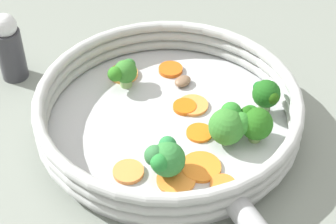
{
  "coord_description": "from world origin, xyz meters",
  "views": [
    {
      "loc": [
        0.37,
        0.33,
        0.48
      ],
      "look_at": [
        0.0,
        0.0,
        0.03
      ],
      "focal_mm": 60.0,
      "sensor_mm": 36.0,
      "label": 1
    }
  ],
  "objects_px": {
    "broccoli_floret_0": "(165,158)",
    "salt_shaker": "(9,47)",
    "carrot_slice_1": "(171,69)",
    "carrot_slice_7": "(124,74)",
    "carrot_slice_3": "(223,185)",
    "carrot_slice_5": "(182,105)",
    "broccoli_floret_1": "(230,124)",
    "mushroom_piece_0": "(183,81)",
    "carrot_slice_4": "(199,133)",
    "broccoli_floret_2": "(125,72)",
    "carrot_slice_0": "(193,105)",
    "broccoli_floret_3": "(255,122)",
    "carrot_slice_6": "(128,172)",
    "carrot_slice_8": "(201,167)",
    "skillet": "(168,124)",
    "broccoli_floret_4": "(266,95)",
    "carrot_slice_2": "(176,180)"
  },
  "relations": [
    {
      "from": "skillet",
      "to": "broccoli_floret_1",
      "type": "relative_size",
      "value": 6.34
    },
    {
      "from": "broccoli_floret_1",
      "to": "carrot_slice_7",
      "type": "bearing_deg",
      "value": -91.92
    },
    {
      "from": "carrot_slice_2",
      "to": "carrot_slice_0",
      "type": "bearing_deg",
      "value": -148.83
    },
    {
      "from": "carrot_slice_8",
      "to": "mushroom_piece_0",
      "type": "bearing_deg",
      "value": -131.7
    },
    {
      "from": "carrot_slice_4",
      "to": "carrot_slice_6",
      "type": "xyz_separation_m",
      "value": [
        0.1,
        -0.02,
        0.0
      ]
    },
    {
      "from": "carrot_slice_4",
      "to": "broccoli_floret_0",
      "type": "relative_size",
      "value": 0.71
    },
    {
      "from": "carrot_slice_5",
      "to": "broccoli_floret_1",
      "type": "relative_size",
      "value": 0.61
    },
    {
      "from": "carrot_slice_1",
      "to": "broccoli_floret_4",
      "type": "xyz_separation_m",
      "value": [
        -0.01,
        0.14,
        0.03
      ]
    },
    {
      "from": "broccoli_floret_2",
      "to": "skillet",
      "type": "bearing_deg",
      "value": 80.73
    },
    {
      "from": "carrot_slice_4",
      "to": "broccoli_floret_1",
      "type": "xyz_separation_m",
      "value": [
        -0.01,
        0.03,
        0.02
      ]
    },
    {
      "from": "carrot_slice_2",
      "to": "carrot_slice_6",
      "type": "distance_m",
      "value": 0.05
    },
    {
      "from": "broccoli_floret_2",
      "to": "mushroom_piece_0",
      "type": "distance_m",
      "value": 0.08
    },
    {
      "from": "carrot_slice_2",
      "to": "mushroom_piece_0",
      "type": "xyz_separation_m",
      "value": [
        -0.13,
        -0.1,
        0.0
      ]
    },
    {
      "from": "broccoli_floret_0",
      "to": "mushroom_piece_0",
      "type": "xyz_separation_m",
      "value": [
        -0.13,
        -0.09,
        -0.02
      ]
    },
    {
      "from": "carrot_slice_5",
      "to": "salt_shaker",
      "type": "height_order",
      "value": "salt_shaker"
    },
    {
      "from": "skillet",
      "to": "carrot_slice_7",
      "type": "relative_size",
      "value": 7.9
    },
    {
      "from": "carrot_slice_1",
      "to": "carrot_slice_6",
      "type": "bearing_deg",
      "value": 27.03
    },
    {
      "from": "carrot_slice_8",
      "to": "broccoli_floret_0",
      "type": "relative_size",
      "value": 1.02
    },
    {
      "from": "carrot_slice_4",
      "to": "broccoli_floret_1",
      "type": "bearing_deg",
      "value": 113.13
    },
    {
      "from": "skillet",
      "to": "carrot_slice_5",
      "type": "relative_size",
      "value": 10.42
    },
    {
      "from": "broccoli_floret_0",
      "to": "salt_shaker",
      "type": "relative_size",
      "value": 0.46
    },
    {
      "from": "skillet",
      "to": "carrot_slice_5",
      "type": "bearing_deg",
      "value": -173.34
    },
    {
      "from": "carrot_slice_6",
      "to": "broccoli_floret_0",
      "type": "bearing_deg",
      "value": 129.62
    },
    {
      "from": "carrot_slice_7",
      "to": "mushroom_piece_0",
      "type": "distance_m",
      "value": 0.08
    },
    {
      "from": "carrot_slice_0",
      "to": "carrot_slice_8",
      "type": "distance_m",
      "value": 0.1
    },
    {
      "from": "carrot_slice_3",
      "to": "broccoli_floret_4",
      "type": "xyz_separation_m",
      "value": [
        -0.13,
        -0.04,
        0.03
      ]
    },
    {
      "from": "skillet",
      "to": "carrot_slice_4",
      "type": "xyz_separation_m",
      "value": [
        -0.01,
        0.04,
        0.01
      ]
    },
    {
      "from": "carrot_slice_1",
      "to": "carrot_slice_7",
      "type": "xyz_separation_m",
      "value": [
        0.05,
        -0.04,
        0.0
      ]
    },
    {
      "from": "carrot_slice_2",
      "to": "carrot_slice_7",
      "type": "xyz_separation_m",
      "value": [
        -0.09,
        -0.17,
        0.0
      ]
    },
    {
      "from": "carrot_slice_5",
      "to": "broccoli_floret_3",
      "type": "distance_m",
      "value": 0.1
    },
    {
      "from": "skillet",
      "to": "carrot_slice_6",
      "type": "bearing_deg",
      "value": 14.07
    },
    {
      "from": "carrot_slice_6",
      "to": "mushroom_piece_0",
      "type": "relative_size",
      "value": 1.43
    },
    {
      "from": "carrot_slice_6",
      "to": "mushroom_piece_0",
      "type": "bearing_deg",
      "value": -160.65
    },
    {
      "from": "carrot_slice_4",
      "to": "broccoli_floret_2",
      "type": "xyz_separation_m",
      "value": [
        -0.01,
        -0.13,
        0.02
      ]
    },
    {
      "from": "carrot_slice_0",
      "to": "broccoli_floret_3",
      "type": "bearing_deg",
      "value": 92.63
    },
    {
      "from": "carrot_slice_3",
      "to": "carrot_slice_1",
      "type": "bearing_deg",
      "value": -123.01
    },
    {
      "from": "carrot_slice_8",
      "to": "carrot_slice_3",
      "type": "bearing_deg",
      "value": 81.7
    },
    {
      "from": "carrot_slice_3",
      "to": "carrot_slice_5",
      "type": "xyz_separation_m",
      "value": [
        -0.07,
        -0.12,
        -0.0
      ]
    },
    {
      "from": "broccoli_floret_0",
      "to": "broccoli_floret_3",
      "type": "distance_m",
      "value": 0.12
    },
    {
      "from": "broccoli_floret_2",
      "to": "broccoli_floret_3",
      "type": "height_order",
      "value": "broccoli_floret_3"
    },
    {
      "from": "carrot_slice_1",
      "to": "broccoli_floret_3",
      "type": "bearing_deg",
      "value": 78.66
    },
    {
      "from": "salt_shaker",
      "to": "carrot_slice_5",
      "type": "bearing_deg",
      "value": 112.85
    },
    {
      "from": "broccoli_floret_1",
      "to": "carrot_slice_2",
      "type": "bearing_deg",
      "value": -3.28
    },
    {
      "from": "carrot_slice_2",
      "to": "broccoli_floret_3",
      "type": "relative_size",
      "value": 0.97
    },
    {
      "from": "salt_shaker",
      "to": "carrot_slice_6",
      "type": "bearing_deg",
      "value": 82.87
    },
    {
      "from": "carrot_slice_5",
      "to": "mushroom_piece_0",
      "type": "bearing_deg",
      "value": -140.15
    },
    {
      "from": "carrot_slice_4",
      "to": "mushroom_piece_0",
      "type": "bearing_deg",
      "value": -127.46
    },
    {
      "from": "broccoli_floret_4",
      "to": "salt_shaker",
      "type": "distance_m",
      "value": 0.34
    },
    {
      "from": "skillet",
      "to": "carrot_slice_5",
      "type": "distance_m",
      "value": 0.03
    },
    {
      "from": "broccoli_floret_0",
      "to": "mushroom_piece_0",
      "type": "height_order",
      "value": "broccoli_floret_0"
    }
  ]
}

